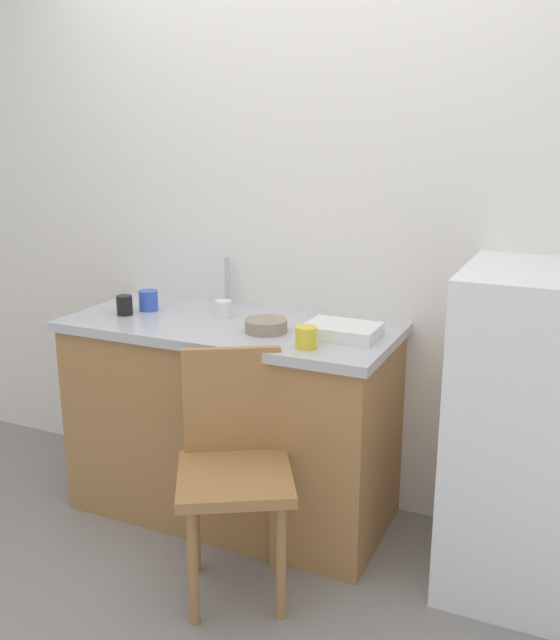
# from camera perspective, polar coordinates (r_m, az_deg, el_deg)

# --- Properties ---
(ground_plane) EXTENTS (8.00, 8.00, 0.00)m
(ground_plane) POSITION_cam_1_polar(r_m,az_deg,el_deg) (2.74, -6.36, -22.10)
(ground_plane) COLOR gray
(back_wall) EXTENTS (4.80, 0.10, 2.53)m
(back_wall) POSITION_cam_1_polar(r_m,az_deg,el_deg) (3.10, 2.46, 8.05)
(back_wall) COLOR white
(back_wall) RESTS_ON ground_plane
(cabinet_base) EXTENTS (1.36, 0.60, 0.83)m
(cabinet_base) POSITION_cam_1_polar(r_m,az_deg,el_deg) (3.11, -3.86, -8.30)
(cabinet_base) COLOR #A87542
(cabinet_base) RESTS_ON ground_plane
(countertop) EXTENTS (1.40, 0.64, 0.04)m
(countertop) POSITION_cam_1_polar(r_m,az_deg,el_deg) (2.96, -4.01, -0.54)
(countertop) COLOR #B7B7BC
(countertop) RESTS_ON cabinet_base
(faucet) EXTENTS (0.02, 0.02, 0.22)m
(faucet) POSITION_cam_1_polar(r_m,az_deg,el_deg) (3.21, -4.26, 3.15)
(faucet) COLOR #B7B7BC
(faucet) RESTS_ON countertop
(refrigerator) EXTENTS (0.61, 0.61, 1.20)m
(refrigerator) POSITION_cam_1_polar(r_m,az_deg,el_deg) (2.71, 20.30, -8.72)
(refrigerator) COLOR white
(refrigerator) RESTS_ON ground_plane
(chair) EXTENTS (0.55, 0.55, 0.89)m
(chair) POSITION_cam_1_polar(r_m,az_deg,el_deg) (2.59, -3.74, -11.38)
(chair) COLOR #A87542
(chair) RESTS_ON ground_plane
(dish_tray) EXTENTS (0.28, 0.20, 0.05)m
(dish_tray) POSITION_cam_1_polar(r_m,az_deg,el_deg) (2.74, 5.06, -0.86)
(dish_tray) COLOR white
(dish_tray) RESTS_ON countertop
(terracotta_bowl) EXTENTS (0.17, 0.17, 0.05)m
(terracotta_bowl) POSITION_cam_1_polar(r_m,az_deg,el_deg) (2.80, -1.13, -0.45)
(terracotta_bowl) COLOR gray
(terracotta_bowl) RESTS_ON countertop
(cup_yellow) EXTENTS (0.08, 0.08, 0.08)m
(cup_yellow) POSITION_cam_1_polar(r_m,az_deg,el_deg) (2.60, 2.13, -1.41)
(cup_yellow) COLOR yellow
(cup_yellow) RESTS_ON countertop
(cup_black) EXTENTS (0.07, 0.07, 0.08)m
(cup_black) POSITION_cam_1_polar(r_m,az_deg,el_deg) (3.12, -12.45, 1.17)
(cup_black) COLOR black
(cup_black) RESTS_ON countertop
(cup_blue) EXTENTS (0.08, 0.08, 0.09)m
(cup_blue) POSITION_cam_1_polar(r_m,az_deg,el_deg) (3.18, -10.58, 1.56)
(cup_blue) COLOR blue
(cup_blue) RESTS_ON countertop
(cup_white) EXTENTS (0.07, 0.07, 0.07)m
(cup_white) POSITION_cam_1_polar(r_m,az_deg,el_deg) (3.02, -4.59, 0.90)
(cup_white) COLOR white
(cup_white) RESTS_ON countertop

